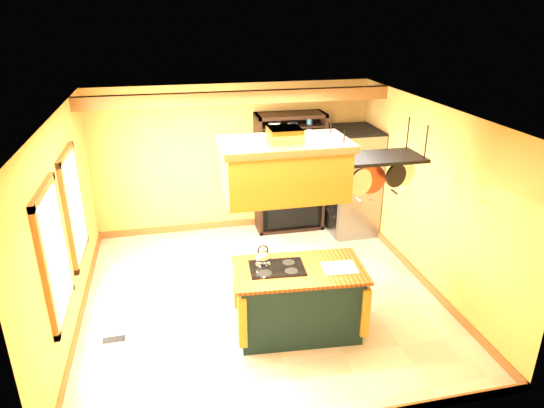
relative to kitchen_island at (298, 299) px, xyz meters
name	(u,v)px	position (x,y,z in m)	size (l,w,h in m)	color
floor	(261,296)	(-0.31, 0.89, -0.47)	(5.00, 5.00, 0.00)	beige
ceiling	(259,112)	(-0.31, 0.89, 2.23)	(5.00, 5.00, 0.00)	white
wall_back	(233,159)	(-0.31, 3.39, 0.88)	(5.00, 0.02, 2.70)	gold
wall_front	(315,319)	(-0.31, -1.61, 0.88)	(5.00, 0.02, 2.70)	gold
wall_left	(65,228)	(-2.81, 0.89, 0.88)	(0.02, 5.00, 2.70)	gold
wall_right	(428,197)	(2.19, 0.89, 0.88)	(0.02, 5.00, 2.70)	gold
ceiling_beam	(238,98)	(-0.31, 2.59, 2.12)	(5.00, 0.15, 0.20)	olive
window_near	(55,254)	(-2.78, 0.09, 0.93)	(0.06, 1.06, 1.56)	olive
window_far	(74,206)	(-2.78, 1.49, 0.93)	(0.06, 1.06, 1.56)	olive
kitchen_island	(298,299)	(0.00, 0.00, 0.00)	(1.69, 1.03, 1.11)	#13282D
range_hood	(284,167)	(-0.20, 0.00, 1.78)	(1.45, 0.82, 0.80)	#B08B2C
pot_rack	(375,166)	(0.91, 0.01, 1.71)	(1.18, 0.55, 0.90)	black
refrigerator	(351,183)	(1.76, 2.79, 0.46)	(0.82, 0.97, 1.90)	gray
hutch	(289,184)	(0.68, 3.15, 0.39)	(1.24, 0.56, 2.19)	black
floor_register	(114,339)	(-2.33, 0.31, -0.46)	(0.28, 0.12, 0.01)	black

